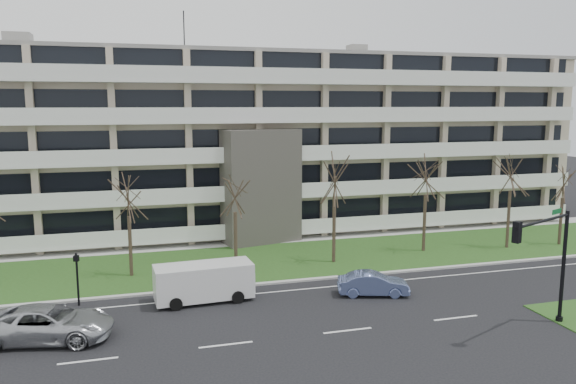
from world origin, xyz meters
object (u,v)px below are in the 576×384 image
object	(u,v)px
silver_pickup	(48,324)
white_van	(205,279)
traffic_signal	(548,254)
pedestrian_signal	(77,272)
blue_sedan	(373,284)

from	to	relation	value
silver_pickup	white_van	size ratio (longest dim) A/B	1.07
traffic_signal	pedestrian_signal	world-z (taller)	traffic_signal
blue_sedan	traffic_signal	bearing A→B (deg)	-123.59
blue_sedan	traffic_signal	distance (m)	9.68
blue_sedan	pedestrian_signal	size ratio (longest dim) A/B	1.37
silver_pickup	pedestrian_signal	xyz separation A→B (m)	(0.98, 4.50, 1.07)
silver_pickup	white_van	distance (m)	8.48
white_van	pedestrian_signal	distance (m)	6.92
blue_sedan	traffic_signal	size ratio (longest dim) A/B	0.68
white_van	silver_pickup	bearing A→B (deg)	-159.72
blue_sedan	white_van	xyz separation A→B (m)	(-9.47, 1.71, 0.59)
silver_pickup	traffic_signal	world-z (taller)	traffic_signal
silver_pickup	white_van	xyz separation A→B (m)	(7.77, 3.37, 0.44)
traffic_signal	silver_pickup	bearing A→B (deg)	143.43
blue_sedan	pedestrian_signal	distance (m)	16.56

